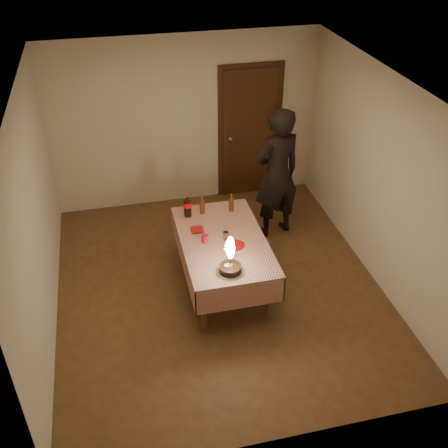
{
  "coord_description": "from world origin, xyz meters",
  "views": [
    {
      "loc": [
        -1.1,
        -4.98,
        4.4
      ],
      "look_at": [
        0.07,
        -0.0,
        0.95
      ],
      "focal_mm": 42.0,
      "sensor_mm": 36.0,
      "label": 1
    }
  ],
  "objects_px": {
    "red_plate": "(236,245)",
    "amber_bottle_left": "(202,205)",
    "dining_table": "(223,246)",
    "cola_bottle": "(188,206)",
    "red_cup": "(205,239)",
    "clear_cup": "(226,235)",
    "photographer": "(277,174)",
    "birthday_cake": "(230,262)",
    "amber_bottle_right": "(231,203)"
  },
  "relations": [
    {
      "from": "red_plate",
      "to": "cola_bottle",
      "type": "height_order",
      "value": "cola_bottle"
    },
    {
      "from": "birthday_cake",
      "to": "red_plate",
      "type": "height_order",
      "value": "birthday_cake"
    },
    {
      "from": "birthday_cake",
      "to": "clear_cup",
      "type": "bearing_deg",
      "value": 81.03
    },
    {
      "from": "red_plate",
      "to": "clear_cup",
      "type": "xyz_separation_m",
      "value": [
        -0.08,
        0.17,
        0.04
      ]
    },
    {
      "from": "clear_cup",
      "to": "amber_bottle_right",
      "type": "xyz_separation_m",
      "value": [
        0.22,
        0.59,
        0.07
      ]
    },
    {
      "from": "photographer",
      "to": "dining_table",
      "type": "bearing_deg",
      "value": -135.42
    },
    {
      "from": "clear_cup",
      "to": "photographer",
      "type": "xyz_separation_m",
      "value": [
        0.95,
        0.96,
        0.22
      ]
    },
    {
      "from": "red_plate",
      "to": "amber_bottle_right",
      "type": "xyz_separation_m",
      "value": [
        0.13,
        0.76,
        0.11
      ]
    },
    {
      "from": "amber_bottle_left",
      "to": "amber_bottle_right",
      "type": "distance_m",
      "value": 0.38
    },
    {
      "from": "dining_table",
      "to": "red_plate",
      "type": "xyz_separation_m",
      "value": [
        0.12,
        -0.15,
        0.1
      ]
    },
    {
      "from": "dining_table",
      "to": "cola_bottle",
      "type": "relative_size",
      "value": 5.42
    },
    {
      "from": "clear_cup",
      "to": "dining_table",
      "type": "bearing_deg",
      "value": -158.62
    },
    {
      "from": "clear_cup",
      "to": "amber_bottle_right",
      "type": "relative_size",
      "value": 0.35
    },
    {
      "from": "clear_cup",
      "to": "amber_bottle_right",
      "type": "bearing_deg",
      "value": 70.05
    },
    {
      "from": "red_plate",
      "to": "photographer",
      "type": "distance_m",
      "value": 1.44
    },
    {
      "from": "photographer",
      "to": "cola_bottle",
      "type": "bearing_deg",
      "value": -164.83
    },
    {
      "from": "red_cup",
      "to": "clear_cup",
      "type": "bearing_deg",
      "value": 3.49
    },
    {
      "from": "dining_table",
      "to": "red_cup",
      "type": "bearing_deg",
      "value": -179.69
    },
    {
      "from": "birthday_cake",
      "to": "amber_bottle_left",
      "type": "distance_m",
      "value": 1.27
    },
    {
      "from": "cola_bottle",
      "to": "amber_bottle_left",
      "type": "xyz_separation_m",
      "value": [
        0.2,
        0.03,
        -0.03
      ]
    },
    {
      "from": "cola_bottle",
      "to": "photographer",
      "type": "distance_m",
      "value": 1.36
    },
    {
      "from": "red_plate",
      "to": "amber_bottle_left",
      "type": "bearing_deg",
      "value": 107.26
    },
    {
      "from": "amber_bottle_left",
      "to": "photographer",
      "type": "distance_m",
      "value": 1.17
    },
    {
      "from": "cola_bottle",
      "to": "amber_bottle_right",
      "type": "bearing_deg",
      "value": -0.74
    },
    {
      "from": "red_cup",
      "to": "photographer",
      "type": "height_order",
      "value": "photographer"
    },
    {
      "from": "birthday_cake",
      "to": "amber_bottle_right",
      "type": "bearing_deg",
      "value": 75.58
    },
    {
      "from": "birthday_cake",
      "to": "clear_cup",
      "type": "distance_m",
      "value": 0.65
    },
    {
      "from": "birthday_cake",
      "to": "cola_bottle",
      "type": "height_order",
      "value": "birthday_cake"
    },
    {
      "from": "red_plate",
      "to": "clear_cup",
      "type": "distance_m",
      "value": 0.19
    },
    {
      "from": "red_plate",
      "to": "amber_bottle_right",
      "type": "relative_size",
      "value": 0.86
    },
    {
      "from": "birthday_cake",
      "to": "red_cup",
      "type": "distance_m",
      "value": 0.64
    },
    {
      "from": "red_plate",
      "to": "red_cup",
      "type": "distance_m",
      "value": 0.38
    },
    {
      "from": "birthday_cake",
      "to": "cola_bottle",
      "type": "xyz_separation_m",
      "value": [
        -0.26,
        1.24,
        0.02
      ]
    },
    {
      "from": "birthday_cake",
      "to": "amber_bottle_right",
      "type": "xyz_separation_m",
      "value": [
        0.32,
        1.23,
        -0.01
      ]
    },
    {
      "from": "birthday_cake",
      "to": "red_plate",
      "type": "distance_m",
      "value": 0.51
    },
    {
      "from": "photographer",
      "to": "amber_bottle_left",
      "type": "bearing_deg",
      "value": -163.62
    },
    {
      "from": "red_plate",
      "to": "photographer",
      "type": "height_order",
      "value": "photographer"
    },
    {
      "from": "dining_table",
      "to": "amber_bottle_right",
      "type": "xyz_separation_m",
      "value": [
        0.25,
        0.61,
        0.21
      ]
    },
    {
      "from": "dining_table",
      "to": "amber_bottle_left",
      "type": "distance_m",
      "value": 0.69
    },
    {
      "from": "dining_table",
      "to": "cola_bottle",
      "type": "height_order",
      "value": "cola_bottle"
    },
    {
      "from": "red_plate",
      "to": "red_cup",
      "type": "bearing_deg",
      "value": 156.0
    },
    {
      "from": "birthday_cake",
      "to": "amber_bottle_right",
      "type": "height_order",
      "value": "birthday_cake"
    },
    {
      "from": "birthday_cake",
      "to": "red_plate",
      "type": "relative_size",
      "value": 2.16
    },
    {
      "from": "dining_table",
      "to": "amber_bottle_left",
      "type": "relative_size",
      "value": 6.75
    },
    {
      "from": "clear_cup",
      "to": "cola_bottle",
      "type": "height_order",
      "value": "cola_bottle"
    },
    {
      "from": "red_cup",
      "to": "clear_cup",
      "type": "xyz_separation_m",
      "value": [
        0.26,
        0.02,
        -0.01
      ]
    },
    {
      "from": "dining_table",
      "to": "red_cup",
      "type": "xyz_separation_m",
      "value": [
        -0.22,
        -0.0,
        0.14
      ]
    },
    {
      "from": "dining_table",
      "to": "amber_bottle_left",
      "type": "bearing_deg",
      "value": 101.27
    },
    {
      "from": "amber_bottle_left",
      "to": "amber_bottle_right",
      "type": "height_order",
      "value": "same"
    },
    {
      "from": "cola_bottle",
      "to": "amber_bottle_left",
      "type": "distance_m",
      "value": 0.2
    }
  ]
}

